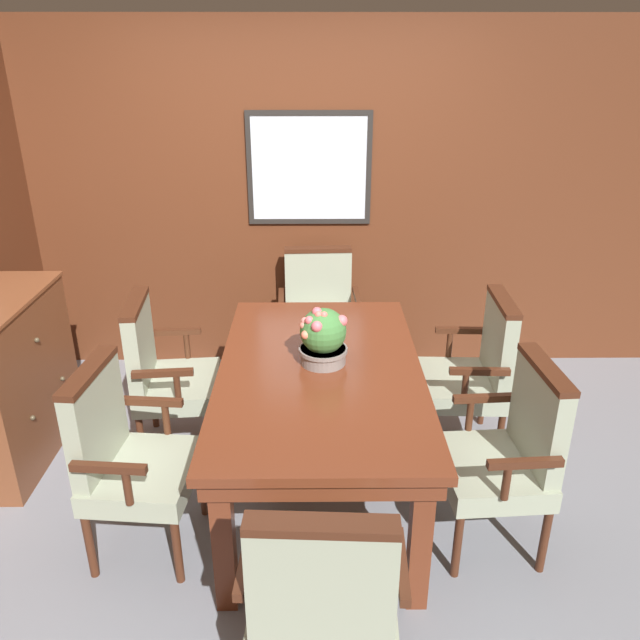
{
  "coord_description": "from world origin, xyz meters",
  "views": [
    {
      "loc": [
        0.13,
        -2.74,
        2.25
      ],
      "look_at": [
        0.15,
        0.22,
        0.95
      ],
      "focal_mm": 35.0,
      "sensor_mm": 36.0,
      "label": 1
    }
  ],
  "objects_px": {
    "chair_head_near": "(323,599)",
    "chair_right_near": "(509,450)",
    "chair_left_far": "(164,370)",
    "dining_table": "(320,384)",
    "chair_head_far": "(319,312)",
    "chair_right_far": "(475,368)",
    "sideboard_cabinet": "(6,381)",
    "potted_plant": "(323,337)",
    "chair_left_near": "(126,454)"
  },
  "relations": [
    {
      "from": "dining_table",
      "to": "chair_head_near",
      "type": "relative_size",
      "value": 1.85
    },
    {
      "from": "chair_left_far",
      "to": "chair_head_far",
      "type": "xyz_separation_m",
      "value": [
        0.91,
        0.87,
        0.0
      ]
    },
    {
      "from": "chair_head_near",
      "to": "sideboard_cabinet",
      "type": "bearing_deg",
      "value": -38.48
    },
    {
      "from": "chair_right_near",
      "to": "sideboard_cabinet",
      "type": "xyz_separation_m",
      "value": [
        -2.68,
        0.73,
        -0.03
      ]
    },
    {
      "from": "chair_right_near",
      "to": "chair_left_far",
      "type": "xyz_separation_m",
      "value": [
        -1.79,
        0.8,
        0.0
      ]
    },
    {
      "from": "chair_left_far",
      "to": "sideboard_cabinet",
      "type": "distance_m",
      "value": 0.89
    },
    {
      "from": "chair_right_far",
      "to": "sideboard_cabinet",
      "type": "distance_m",
      "value": 2.71
    },
    {
      "from": "dining_table",
      "to": "chair_left_near",
      "type": "bearing_deg",
      "value": -155.92
    },
    {
      "from": "dining_table",
      "to": "potted_plant",
      "type": "relative_size",
      "value": 5.69
    },
    {
      "from": "chair_head_far",
      "to": "chair_left_near",
      "type": "bearing_deg",
      "value": -120.87
    },
    {
      "from": "chair_head_near",
      "to": "chair_head_far",
      "type": "bearing_deg",
      "value": -87.3
    },
    {
      "from": "chair_right_near",
      "to": "chair_head_far",
      "type": "height_order",
      "value": "same"
    },
    {
      "from": "chair_head_far",
      "to": "chair_right_far",
      "type": "height_order",
      "value": "same"
    },
    {
      "from": "chair_head_near",
      "to": "chair_left_near",
      "type": "distance_m",
      "value": 1.23
    },
    {
      "from": "chair_head_near",
      "to": "potted_plant",
      "type": "relative_size",
      "value": 3.08
    },
    {
      "from": "chair_head_far",
      "to": "chair_left_near",
      "type": "relative_size",
      "value": 1.0
    },
    {
      "from": "chair_left_far",
      "to": "chair_right_far",
      "type": "bearing_deg",
      "value": -94.85
    },
    {
      "from": "dining_table",
      "to": "chair_left_far",
      "type": "height_order",
      "value": "chair_left_far"
    },
    {
      "from": "chair_head_near",
      "to": "sideboard_cabinet",
      "type": "height_order",
      "value": "sideboard_cabinet"
    },
    {
      "from": "dining_table",
      "to": "chair_head_far",
      "type": "bearing_deg",
      "value": 89.9
    },
    {
      "from": "chair_head_far",
      "to": "chair_left_near",
      "type": "xyz_separation_m",
      "value": [
        -0.91,
        -1.68,
        0.0
      ]
    },
    {
      "from": "chair_left_far",
      "to": "chair_left_near",
      "type": "height_order",
      "value": "same"
    },
    {
      "from": "chair_right_near",
      "to": "chair_head_far",
      "type": "bearing_deg",
      "value": -155.96
    },
    {
      "from": "chair_head_near",
      "to": "chair_right_far",
      "type": "relative_size",
      "value": 1.0
    },
    {
      "from": "chair_right_near",
      "to": "chair_left_near",
      "type": "height_order",
      "value": "same"
    },
    {
      "from": "chair_right_far",
      "to": "chair_left_far",
      "type": "bearing_deg",
      "value": -87.54
    },
    {
      "from": "chair_right_near",
      "to": "chair_head_far",
      "type": "distance_m",
      "value": 1.88
    },
    {
      "from": "chair_left_near",
      "to": "potted_plant",
      "type": "distance_m",
      "value": 1.09
    },
    {
      "from": "chair_right_far",
      "to": "potted_plant",
      "type": "height_order",
      "value": "potted_plant"
    },
    {
      "from": "dining_table",
      "to": "chair_right_far",
      "type": "height_order",
      "value": "chair_right_far"
    },
    {
      "from": "chair_right_far",
      "to": "chair_left_near",
      "type": "height_order",
      "value": "same"
    },
    {
      "from": "dining_table",
      "to": "potted_plant",
      "type": "height_order",
      "value": "potted_plant"
    },
    {
      "from": "chair_left_far",
      "to": "potted_plant",
      "type": "height_order",
      "value": "potted_plant"
    },
    {
      "from": "sideboard_cabinet",
      "to": "chair_right_near",
      "type": "bearing_deg",
      "value": -15.19
    },
    {
      "from": "dining_table",
      "to": "chair_right_far",
      "type": "distance_m",
      "value": 1.01
    },
    {
      "from": "chair_left_far",
      "to": "potted_plant",
      "type": "relative_size",
      "value": 3.08
    },
    {
      "from": "chair_left_near",
      "to": "chair_right_near",
      "type": "bearing_deg",
      "value": -84.37
    },
    {
      "from": "dining_table",
      "to": "chair_head_far",
      "type": "xyz_separation_m",
      "value": [
        0.0,
        1.28,
        -0.13
      ]
    },
    {
      "from": "chair_right_far",
      "to": "potted_plant",
      "type": "xyz_separation_m",
      "value": [
        -0.9,
        -0.36,
        0.37
      ]
    },
    {
      "from": "chair_left_far",
      "to": "dining_table",
      "type": "bearing_deg",
      "value": -119.37
    },
    {
      "from": "dining_table",
      "to": "chair_right_near",
      "type": "xyz_separation_m",
      "value": [
        0.88,
        -0.39,
        -0.13
      ]
    },
    {
      "from": "chair_head_near",
      "to": "chair_left_far",
      "type": "relative_size",
      "value": 1.0
    },
    {
      "from": "chair_left_near",
      "to": "chair_right_far",
      "type": "bearing_deg",
      "value": -60.55
    },
    {
      "from": "chair_head_near",
      "to": "potted_plant",
      "type": "xyz_separation_m",
      "value": [
        0.02,
        1.3,
        0.37
      ]
    },
    {
      "from": "dining_table",
      "to": "chair_right_far",
      "type": "relative_size",
      "value": 1.85
    },
    {
      "from": "potted_plant",
      "to": "sideboard_cabinet",
      "type": "bearing_deg",
      "value": 171.13
    },
    {
      "from": "potted_plant",
      "to": "chair_head_near",
      "type": "bearing_deg",
      "value": -90.77
    },
    {
      "from": "sideboard_cabinet",
      "to": "potted_plant",
      "type": "bearing_deg",
      "value": -8.87
    },
    {
      "from": "dining_table",
      "to": "chair_right_far",
      "type": "xyz_separation_m",
      "value": [
        0.91,
        0.42,
        -0.13
      ]
    },
    {
      "from": "chair_head_near",
      "to": "chair_right_near",
      "type": "bearing_deg",
      "value": -133.2
    }
  ]
}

